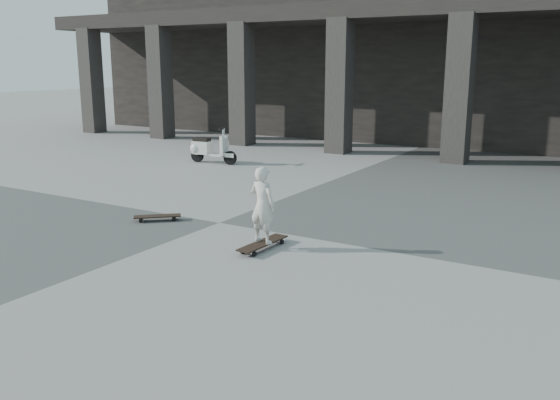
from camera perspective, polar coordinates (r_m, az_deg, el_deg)
The scene contains 6 objects.
ground at distance 10.33m, azimuth -5.87°, elevation -2.20°, with size 90.00×90.00×0.00m, color #484946.
colonnade at distance 22.54m, azimuth 15.98°, elevation 13.42°, with size 28.00×8.82×6.00m.
longboard at distance 8.84m, azimuth -1.67°, elevation -4.23°, with size 0.29×1.03×0.10m.
skateboard_spare at distance 10.60m, azimuth -11.71°, elevation -1.59°, with size 0.74×0.69×0.10m.
child at distance 8.68m, azimuth -1.70°, elevation -0.49°, with size 0.42×0.27×1.14m, color beige.
scooter at distance 16.55m, azimuth -7.17°, elevation 4.95°, with size 1.44×0.51×1.00m.
Camera 1 is at (6.01, -7.95, 2.71)m, focal length 38.00 mm.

